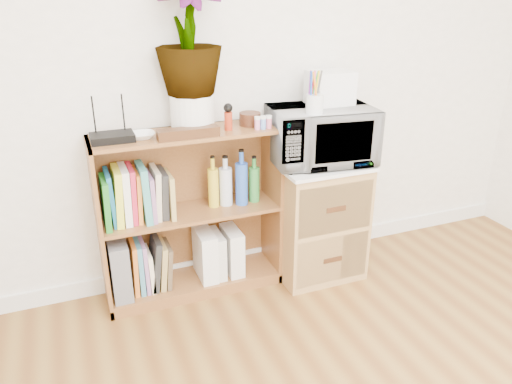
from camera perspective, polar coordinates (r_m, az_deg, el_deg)
skirting_board at (r=3.21m, az=-1.62°, el=-7.49°), size 4.00×0.02×0.10m
bookshelf at (r=2.80m, az=-7.47°, el=-2.60°), size 1.00×0.30×0.95m
wicker_unit at (r=3.04m, az=6.84°, el=-3.06°), size 0.50×0.45×0.70m
microwave at (r=2.84m, az=7.43°, el=6.46°), size 0.61×0.45×0.31m
pen_cup at (r=2.65m, az=6.70°, el=9.94°), size 0.09×0.09×0.10m
small_appliance at (r=2.88m, az=8.44°, el=11.73°), size 0.23×0.19×0.18m
router at (r=2.55m, az=-16.11°, el=6.02°), size 0.21×0.14×0.04m
white_bowl at (r=2.56m, az=-12.92°, el=6.32°), size 0.13×0.13×0.03m
plant_pot at (r=2.64m, az=-7.30°, el=8.98°), size 0.22×0.22×0.19m
potted_plant at (r=2.57m, az=-7.75°, el=17.45°), size 0.33×0.33×0.59m
trinket_box at (r=2.53m, az=-7.75°, el=6.72°), size 0.31×0.08×0.05m
kokeshi_doll at (r=2.64m, az=-3.18°, el=8.10°), size 0.04×0.04×0.10m
wooden_bowl at (r=2.74m, az=-0.69°, el=8.35°), size 0.12×0.12×0.07m
paint_jars at (r=2.66m, az=0.82°, el=7.85°), size 0.12×0.04×0.06m
file_box at (r=2.86m, az=-15.40°, el=-8.20°), size 0.10×0.26×0.33m
magazine_holder_left at (r=2.93m, az=-5.84°, el=-7.06°), size 0.09×0.23×0.29m
magazine_holder_mid at (r=2.95m, az=-4.76°, el=-7.07°), size 0.08×0.21×0.27m
magazine_holder_right at (r=2.97m, az=-2.77°, el=-6.65°), size 0.09×0.22×0.27m
cookbooks at (r=2.69m, az=-13.52°, el=-0.35°), size 0.36×0.20×0.30m
liquor_bottles at (r=2.80m, az=-2.58°, el=1.33°), size 0.30×0.07×0.31m
lower_books at (r=2.88m, az=-12.02°, el=-8.12°), size 0.22×0.19×0.30m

